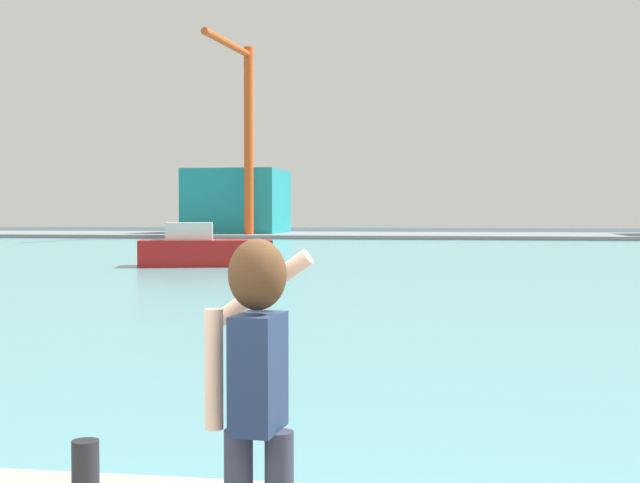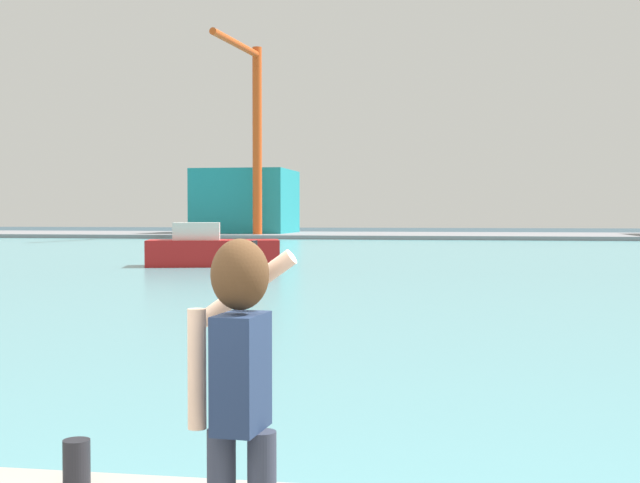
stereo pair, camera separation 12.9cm
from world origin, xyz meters
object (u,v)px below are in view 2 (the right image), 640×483
at_px(harbor_bollard, 77,465).
at_px(warehouse_left, 246,201).
at_px(boat_moored, 211,250).
at_px(person_photographer, 239,379).
at_px(port_crane, 253,120).

bearing_deg(harbor_bollard, warehouse_left, 103.89).
xyz_separation_m(boat_moored, warehouse_left, (-12.94, 56.59, 3.24)).
bearing_deg(person_photographer, boat_moored, 21.98).
relative_size(harbor_bollard, port_crane, 0.02).
bearing_deg(port_crane, boat_moored, -78.31).
distance_m(person_photographer, warehouse_left, 96.39).
bearing_deg(person_photographer, port_crane, 18.96).
bearing_deg(person_photographer, harbor_bollard, 51.91).
relative_size(person_photographer, boat_moored, 0.25).
height_order(person_photographer, port_crane, port_crane).
height_order(person_photographer, boat_moored, person_photographer).
relative_size(person_photographer, port_crane, 0.09).
distance_m(harbor_bollard, warehouse_left, 94.68).
relative_size(harbor_bollard, warehouse_left, 0.03).
bearing_deg(warehouse_left, boat_moored, -77.12).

